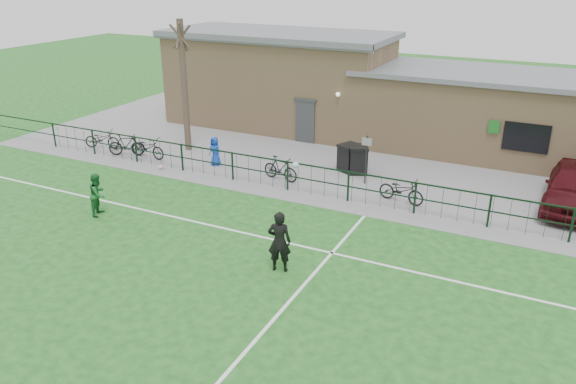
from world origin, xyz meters
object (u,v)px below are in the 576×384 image
at_px(bicycle_b, 126,145).
at_px(spectator_child, 215,151).
at_px(car_maroon, 575,187).
at_px(bicycle_e, 401,190).
at_px(wheelie_bin_left, 358,160).
at_px(ball_ground, 161,167).
at_px(sign_post, 366,160).
at_px(bicycle_c, 148,147).
at_px(wheelie_bin_right, 349,159).
at_px(bicycle_d, 280,169).
at_px(bare_tree, 184,87).
at_px(bicycle_a, 102,139).
at_px(outfield_player, 98,194).

height_order(bicycle_b, spectator_child, spectator_child).
bearing_deg(car_maroon, bicycle_e, -155.23).
height_order(wheelie_bin_left, ball_ground, wheelie_bin_left).
relative_size(sign_post, bicycle_c, 1.08).
distance_m(wheelie_bin_right, bicycle_d, 3.12).
distance_m(wheelie_bin_left, bicycle_b, 10.62).
bearing_deg(spectator_child, sign_post, 20.91).
relative_size(wheelie_bin_left, bicycle_d, 0.67).
xyz_separation_m(bare_tree, spectator_child, (2.37, -1.29, -2.34)).
distance_m(wheelie_bin_right, bicycle_c, 9.13).
relative_size(bare_tree, spectator_child, 4.72).
bearing_deg(sign_post, car_maroon, 8.03).
bearing_deg(car_maroon, ball_ground, -165.07).
distance_m(wheelie_bin_left, bicycle_c, 9.52).
xyz_separation_m(bicycle_c, ball_ground, (1.47, -0.97, -0.40)).
height_order(wheelie_bin_right, sign_post, sign_post).
relative_size(sign_post, bicycle_a, 1.18).
bearing_deg(outfield_player, bicycle_b, 15.19).
height_order(wheelie_bin_right, bicycle_a, wheelie_bin_right).
bearing_deg(bare_tree, bicycle_b, -135.37).
bearing_deg(sign_post, bicycle_b, -172.45).
xyz_separation_m(bicycle_c, bicycle_d, (6.68, 0.15, 0.01)).
distance_m(spectator_child, outfield_player, 6.20).
bearing_deg(bicycle_c, sign_post, -79.94).
distance_m(bicycle_c, outfield_player, 6.13).
height_order(bicycle_b, ball_ground, bicycle_b).
distance_m(sign_post, bicycle_c, 10.01).
bearing_deg(bicycle_e, sign_post, 66.38).
xyz_separation_m(bare_tree, bicycle_b, (-2.01, -1.98, -2.48)).
bearing_deg(bicycle_d, bicycle_c, 101.18).
relative_size(wheelie_bin_left, ball_ground, 5.10).
bearing_deg(bicycle_a, wheelie_bin_left, -98.22).
relative_size(bicycle_c, spectator_child, 1.46).
height_order(car_maroon, outfield_player, car_maroon).
xyz_separation_m(spectator_child, ball_ground, (-1.81, -1.50, -0.55)).
height_order(wheelie_bin_left, bicycle_b, wheelie_bin_left).
xyz_separation_m(bicycle_d, outfield_player, (-4.23, -5.77, 0.24)).
height_order(wheelie_bin_right, bicycle_d, wheelie_bin_right).
xyz_separation_m(bicycle_d, ball_ground, (-5.21, -1.12, -0.41)).
xyz_separation_m(wheelie_bin_left, sign_post, (0.68, -1.06, 0.45)).
bearing_deg(bicycle_c, car_maroon, -79.70).
xyz_separation_m(bicycle_a, bicycle_c, (2.90, -0.18, 0.04)).
relative_size(wheelie_bin_right, bicycle_b, 0.65).
relative_size(wheelie_bin_left, bicycle_a, 0.65).
height_order(wheelie_bin_right, outfield_player, outfield_player).
relative_size(wheelie_bin_left, wheelie_bin_right, 1.02).
height_order(wheelie_bin_left, car_maroon, car_maroon).
relative_size(wheelie_bin_left, car_maroon, 0.23).
relative_size(bicycle_b, bicycle_c, 0.90).
bearing_deg(wheelie_bin_left, outfield_player, -154.68).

